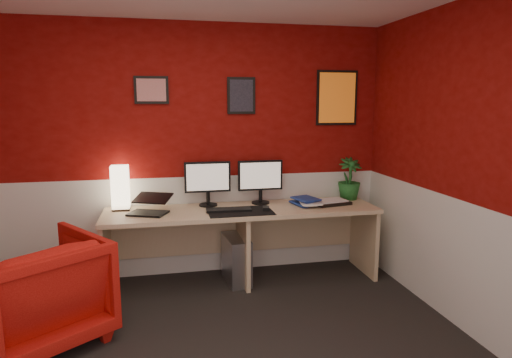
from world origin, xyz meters
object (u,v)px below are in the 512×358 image
Objects in this scene: shoji_lamp at (120,189)px; zen_tray at (331,202)px; potted_plant at (349,179)px; desk at (243,245)px; pc_tower at (236,259)px; laptop at (147,203)px; monitor_left at (208,177)px; armchair at (36,292)px; monitor_right at (261,175)px.

shoji_lamp is 1.14× the size of zen_tray.
potted_plant is (2.30, -0.01, 0.02)m from shoji_lamp.
zen_tray is 0.80× the size of potted_plant.
desk is 0.98m from zen_tray.
desk is at bearing -170.65° from potted_plant.
zen_tray is 0.78× the size of pc_tower.
monitor_left reaches higher than laptop.
potted_plant reaches higher than armchair.
laptop reaches higher than zen_tray.
pc_tower is (-1.23, -0.19, -0.72)m from potted_plant.
monitor_right is at bearing -0.70° from shoji_lamp.
zen_tray is (2.03, -0.19, -0.18)m from shoji_lamp.
zen_tray is (0.68, -0.17, -0.28)m from monitor_right.
zen_tray is at bearing -5.26° from shoji_lamp.
shoji_lamp reaches higher than armchair.
monitor_right is at bearing 171.90° from armchair.
laptop is 1.14m from monitor_right.
armchair is (-1.59, -0.81, 0.17)m from pc_tower.
potted_plant is 0.50× the size of armchair.
monitor_left is 1.66× the size of zen_tray.
monitor_left is 1.25m from zen_tray.
potted_plant is (0.95, 0.01, -0.07)m from monitor_right.
monitor_right is (0.53, -0.01, 0.00)m from monitor_left.
shoji_lamp is 0.83m from monitor_left.
potted_plant is (2.05, 0.22, 0.11)m from laptop.
armchair is at bearing -143.38° from monitor_left.
laptop is at bearing -43.14° from shoji_lamp.
pc_tower is (0.25, -0.19, -0.80)m from monitor_left.
potted_plant is at bearing -0.09° from monitor_left.
monitor_left is 1.79m from armchair.
pc_tower is (-0.96, -0.01, -0.52)m from zen_tray.
desk is at bearing 25.86° from laptop.
potted_plant is at bearing 3.13° from pc_tower.
zen_tray is at bearing 161.83° from armchair.
zen_tray is (1.78, 0.05, -0.09)m from laptop.
monitor_right reaches higher than desk.
desk is at bearing -139.34° from monitor_right.
potted_plant is (1.17, 0.19, 0.58)m from desk.
pc_tower is at bearing 170.99° from armchair.
desk reaches higher than pc_tower.
laptop is 0.73× the size of pc_tower.
zen_tray is at bearing 25.36° from laptop.
armchair is at bearing -158.48° from pc_tower.
monitor_right reaches higher than pc_tower.
monitor_left is 1.29× the size of pc_tower.
monitor_left reaches higher than armchair.
laptop is at bearing -158.42° from monitor_left.
potted_plant reaches higher than zen_tray.
monitor_right is 1.33× the size of potted_plant.
monitor_right is 0.96m from potted_plant.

